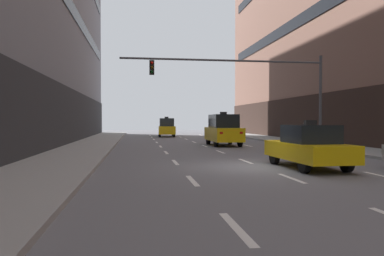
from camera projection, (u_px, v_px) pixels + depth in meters
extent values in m
plane|color=slate|center=(260.00, 167.00, 14.64)|extent=(120.00, 120.00, 0.00)
cube|color=gray|center=(47.00, 169.00, 13.46)|extent=(3.45, 80.00, 0.14)
cube|color=silver|center=(236.00, 228.00, 6.27)|extent=(0.16, 2.00, 0.01)
cube|color=silver|center=(192.00, 181.00, 11.21)|extent=(0.16, 2.00, 0.01)
cube|color=silver|center=(175.00, 162.00, 16.16)|extent=(0.16, 2.00, 0.01)
cube|color=silver|center=(166.00, 152.00, 21.10)|extent=(0.16, 2.00, 0.01)
cube|color=silver|center=(160.00, 146.00, 26.04)|extent=(0.16, 2.00, 0.01)
cube|color=silver|center=(157.00, 142.00, 30.99)|extent=(0.16, 2.00, 0.01)
cube|color=silver|center=(154.00, 139.00, 35.93)|extent=(0.16, 2.00, 0.01)
cube|color=silver|center=(152.00, 137.00, 40.88)|extent=(0.16, 2.00, 0.01)
cube|color=silver|center=(150.00, 135.00, 45.82)|extent=(0.16, 2.00, 0.01)
cube|color=silver|center=(292.00, 178.00, 11.67)|extent=(0.16, 2.00, 0.01)
cube|color=silver|center=(245.00, 161.00, 16.62)|extent=(0.16, 2.00, 0.01)
cube|color=silver|center=(220.00, 152.00, 21.56)|extent=(0.16, 2.00, 0.01)
cube|color=silver|center=(205.00, 146.00, 26.51)|extent=(0.16, 2.00, 0.01)
cube|color=silver|center=(194.00, 142.00, 31.45)|extent=(0.16, 2.00, 0.01)
cube|color=silver|center=(186.00, 139.00, 36.39)|extent=(0.16, 2.00, 0.01)
cube|color=silver|center=(180.00, 137.00, 41.34)|extent=(0.16, 2.00, 0.01)
cube|color=silver|center=(176.00, 135.00, 46.28)|extent=(0.16, 2.00, 0.01)
cube|color=silver|center=(383.00, 176.00, 12.13)|extent=(0.16, 2.00, 0.01)
cube|color=silver|center=(312.00, 160.00, 17.08)|extent=(0.16, 2.00, 0.01)
cube|color=silver|center=(272.00, 151.00, 22.02)|extent=(0.16, 2.00, 0.01)
cube|color=silver|center=(247.00, 146.00, 26.97)|extent=(0.16, 2.00, 0.01)
cube|color=silver|center=(230.00, 142.00, 31.91)|extent=(0.16, 2.00, 0.01)
cube|color=silver|center=(218.00, 139.00, 36.86)|extent=(0.16, 2.00, 0.01)
cube|color=silver|center=(208.00, 137.00, 41.80)|extent=(0.16, 2.00, 0.01)
cube|color=silver|center=(200.00, 135.00, 46.74)|extent=(0.16, 2.00, 0.01)
cylinder|color=black|center=(208.00, 140.00, 28.39)|extent=(0.23, 0.70, 0.70)
cylinder|color=black|center=(230.00, 140.00, 28.63)|extent=(0.23, 0.70, 0.70)
cylinder|color=black|center=(216.00, 142.00, 25.57)|extent=(0.23, 0.70, 0.70)
cylinder|color=black|center=(240.00, 142.00, 25.82)|extent=(0.23, 0.70, 0.70)
cube|color=yellow|center=(223.00, 134.00, 27.09)|extent=(1.95, 4.65, 0.95)
cube|color=black|center=(223.00, 121.00, 27.07)|extent=(1.70, 2.75, 0.95)
cube|color=white|center=(208.00, 131.00, 29.25)|extent=(0.21, 0.08, 0.15)
cube|color=red|center=(221.00, 133.00, 24.74)|extent=(0.21, 0.08, 0.15)
cube|color=white|center=(225.00, 131.00, 29.44)|extent=(0.21, 0.08, 0.15)
cube|color=red|center=(241.00, 133.00, 24.93)|extent=(0.21, 0.08, 0.15)
cube|color=black|center=(223.00, 113.00, 27.06)|extent=(0.46, 0.21, 0.19)
cylinder|color=black|center=(274.00, 156.00, 15.45)|extent=(0.23, 0.66, 0.66)
cylinder|color=black|center=(310.00, 156.00, 15.71)|extent=(0.23, 0.66, 0.66)
cylinder|color=black|center=(304.00, 164.00, 12.81)|extent=(0.23, 0.66, 0.66)
cylinder|color=black|center=(347.00, 163.00, 13.07)|extent=(0.23, 0.66, 0.66)
cube|color=yellow|center=(308.00, 151.00, 14.26)|extent=(1.91, 4.40, 0.64)
cube|color=black|center=(310.00, 134.00, 14.05)|extent=(1.62, 1.92, 0.68)
cube|color=white|center=(271.00, 145.00, 16.26)|extent=(0.20, 0.08, 0.14)
cube|color=red|center=(320.00, 153.00, 12.03)|extent=(0.20, 0.08, 0.14)
cube|color=white|center=(298.00, 144.00, 16.47)|extent=(0.20, 0.08, 0.14)
cube|color=red|center=(357.00, 153.00, 12.24)|extent=(0.20, 0.08, 0.14)
cube|color=black|center=(310.00, 123.00, 14.04)|extent=(0.44, 0.21, 0.18)
cylinder|color=black|center=(159.00, 134.00, 43.10)|extent=(0.24, 0.65, 0.64)
cylinder|color=black|center=(173.00, 133.00, 43.27)|extent=(0.24, 0.65, 0.64)
cylinder|color=black|center=(160.00, 134.00, 40.50)|extent=(0.24, 0.65, 0.64)
cylinder|color=black|center=(174.00, 134.00, 40.67)|extent=(0.24, 0.65, 0.64)
cube|color=yellow|center=(167.00, 130.00, 41.88)|extent=(1.95, 4.33, 0.87)
cube|color=black|center=(167.00, 122.00, 41.86)|extent=(1.65, 2.58, 0.87)
cube|color=white|center=(161.00, 128.00, 43.89)|extent=(0.20, 0.09, 0.14)
cube|color=red|center=(161.00, 129.00, 39.73)|extent=(0.20, 0.09, 0.14)
cube|color=white|center=(171.00, 128.00, 44.02)|extent=(0.20, 0.09, 0.14)
cube|color=red|center=(173.00, 129.00, 39.86)|extent=(0.20, 0.09, 0.14)
cube|color=black|center=(167.00, 118.00, 41.85)|extent=(0.43, 0.21, 0.17)
cylinder|color=#4C4C51|center=(320.00, 101.00, 23.51)|extent=(0.18, 0.18, 5.74)
cylinder|color=#4C4C51|center=(224.00, 60.00, 22.55)|extent=(12.41, 0.12, 0.12)
cube|color=black|center=(152.00, 68.00, 21.92)|extent=(0.28, 0.24, 0.84)
sphere|color=red|center=(152.00, 63.00, 21.78)|extent=(0.17, 0.17, 0.17)
sphere|color=#523505|center=(152.00, 67.00, 21.78)|extent=(0.17, 0.17, 0.17)
sphere|color=#073E10|center=(152.00, 72.00, 21.79)|extent=(0.17, 0.17, 0.17)
cylinder|color=brown|center=(304.00, 137.00, 28.67)|extent=(0.13, 0.13, 0.81)
cylinder|color=brown|center=(306.00, 137.00, 28.66)|extent=(0.13, 0.13, 0.81)
cube|color=black|center=(305.00, 128.00, 28.65)|extent=(0.37, 0.27, 0.57)
sphere|color=beige|center=(305.00, 123.00, 28.64)|extent=(0.21, 0.21, 0.21)
cylinder|color=black|center=(302.00, 128.00, 28.66)|extent=(0.09, 0.09, 0.51)
cylinder|color=black|center=(308.00, 128.00, 28.64)|extent=(0.09, 0.09, 0.51)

